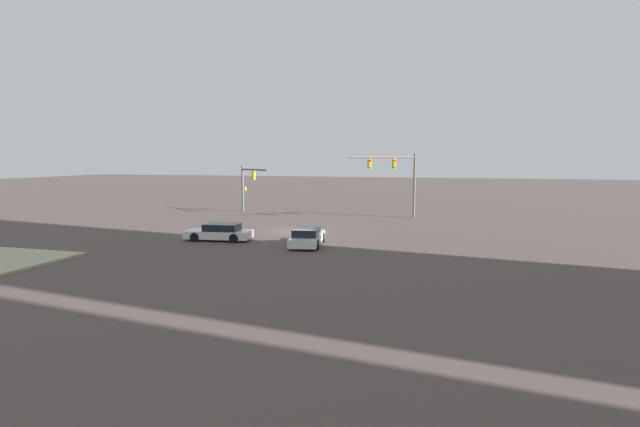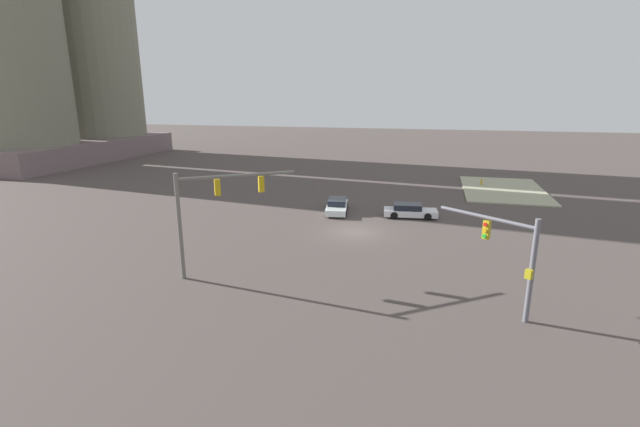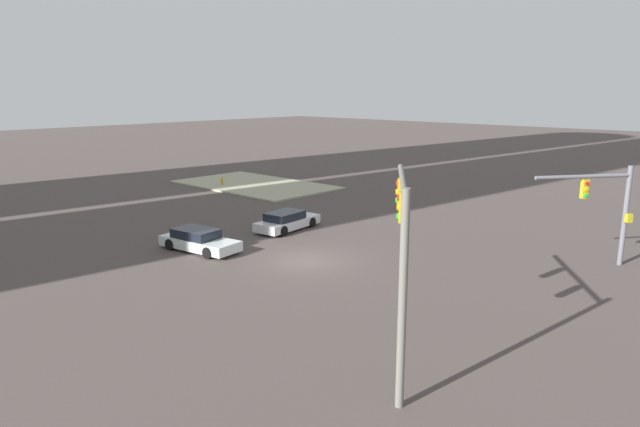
{
  "view_description": "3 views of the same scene",
  "coord_description": "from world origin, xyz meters",
  "px_view_note": "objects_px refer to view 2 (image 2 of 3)",
  "views": [
    {
      "loc": [
        36.42,
        12.41,
        5.83
      ],
      "look_at": [
        2.82,
        2.74,
        1.84
      ],
      "focal_mm": 27.13,
      "sensor_mm": 36.0,
      "label": 1
    },
    {
      "loc": [
        -33.39,
        -5.68,
        10.51
      ],
      "look_at": [
        -2.92,
        2.1,
        2.13
      ],
      "focal_mm": 24.97,
      "sensor_mm": 36.0,
      "label": 2
    },
    {
      "loc": [
        -19.86,
        20.39,
        8.84
      ],
      "look_at": [
        -1.53,
        0.61,
        2.87
      ],
      "focal_mm": 31.71,
      "sensor_mm": 36.0,
      "label": 3
    }
  ],
  "objects_px": {
    "fire_hydrant_on_curb": "(482,182)",
    "traffic_signal_opposite_side": "(211,202)",
    "sedan_car_approaching": "(410,211)",
    "traffic_signal_near_corner": "(511,249)",
    "sedan_car_waiting_far": "(337,206)"
  },
  "relations": [
    {
      "from": "fire_hydrant_on_curb",
      "to": "traffic_signal_near_corner",
      "type": "bearing_deg",
      "value": 176.78
    },
    {
      "from": "traffic_signal_opposite_side",
      "to": "fire_hydrant_on_curb",
      "type": "height_order",
      "value": "traffic_signal_opposite_side"
    },
    {
      "from": "traffic_signal_near_corner",
      "to": "sedan_car_waiting_far",
      "type": "xyz_separation_m",
      "value": [
        17.41,
        12.26,
        -2.8
      ]
    },
    {
      "from": "sedan_car_waiting_far",
      "to": "fire_hydrant_on_curb",
      "type": "relative_size",
      "value": 7.0
    },
    {
      "from": "sedan_car_approaching",
      "to": "sedan_car_waiting_far",
      "type": "height_order",
      "value": "same"
    },
    {
      "from": "traffic_signal_opposite_side",
      "to": "sedan_car_waiting_far",
      "type": "height_order",
      "value": "traffic_signal_opposite_side"
    },
    {
      "from": "sedan_car_approaching",
      "to": "fire_hydrant_on_curb",
      "type": "height_order",
      "value": "sedan_car_approaching"
    },
    {
      "from": "sedan_car_waiting_far",
      "to": "fire_hydrant_on_curb",
      "type": "height_order",
      "value": "sedan_car_waiting_far"
    },
    {
      "from": "fire_hydrant_on_curb",
      "to": "traffic_signal_opposite_side",
      "type": "bearing_deg",
      "value": 150.86
    },
    {
      "from": "traffic_signal_near_corner",
      "to": "sedan_car_approaching",
      "type": "relative_size",
      "value": 1.06
    },
    {
      "from": "traffic_signal_near_corner",
      "to": "traffic_signal_opposite_side",
      "type": "xyz_separation_m",
      "value": [
        1.08,
        16.3,
        1.09
      ]
    },
    {
      "from": "traffic_signal_opposite_side",
      "to": "sedan_car_approaching",
      "type": "xyz_separation_m",
      "value": [
        16.15,
        -10.67,
        -3.89
      ]
    },
    {
      "from": "sedan_car_approaching",
      "to": "sedan_car_waiting_far",
      "type": "relative_size",
      "value": 0.97
    },
    {
      "from": "sedan_car_approaching",
      "to": "sedan_car_waiting_far",
      "type": "distance_m",
      "value": 6.64
    },
    {
      "from": "traffic_signal_opposite_side",
      "to": "traffic_signal_near_corner",
      "type": "bearing_deg",
      "value": -39.85
    }
  ]
}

